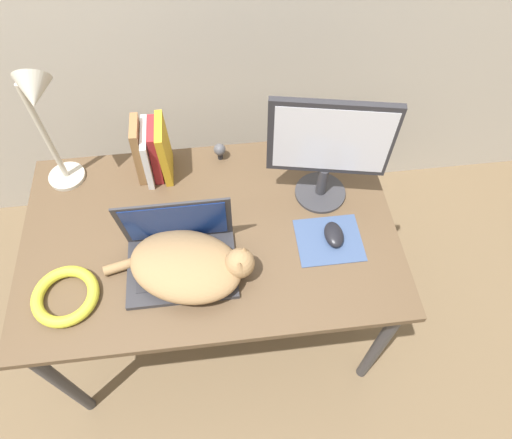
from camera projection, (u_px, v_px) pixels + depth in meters
name	position (u px, v px, depth m)	size (l,w,h in m)	color
ground_plane	(230.00, 400.00, 1.93)	(12.00, 12.00, 0.00)	brown
desk	(211.00, 242.00, 1.61)	(1.26, 0.78, 0.72)	brown
laptop	(180.00, 255.00, 1.44)	(0.35, 0.24, 0.25)	#2D2D33
cat	(190.00, 266.00, 1.41)	(0.48, 0.36, 0.13)	#99754C
external_monitor	(329.00, 148.00, 1.44)	(0.39, 0.18, 0.42)	#333338
mousepad	(329.00, 240.00, 1.52)	(0.22, 0.19, 0.00)	#384C75
computer_mouse	(334.00, 234.00, 1.51)	(0.06, 0.10, 0.04)	black
book_row	(152.00, 151.00, 1.60)	(0.12, 0.17, 0.24)	olive
desk_lamp	(41.00, 113.00, 1.38)	(0.17, 0.17, 0.50)	beige
cable_coil	(65.00, 296.00, 1.39)	(0.21, 0.21, 0.04)	gold
webcam	(220.00, 150.00, 1.69)	(0.04, 0.04, 0.07)	#232328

